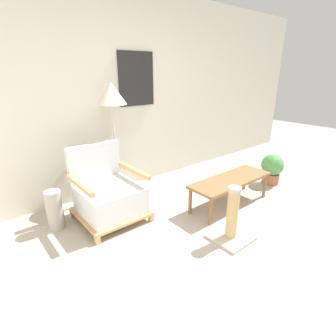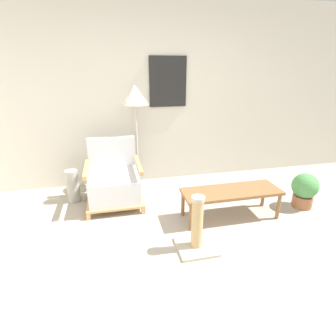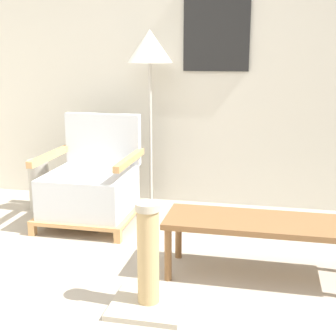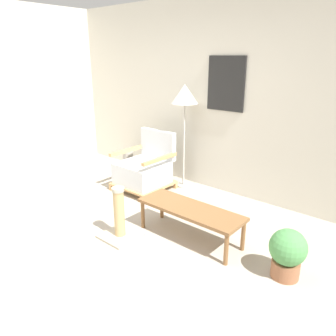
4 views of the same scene
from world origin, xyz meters
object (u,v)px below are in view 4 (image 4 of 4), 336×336
at_px(floor_lamp, 185,98).
at_px(vase, 128,164).
at_px(coffee_table, 190,211).
at_px(armchair, 144,170).
at_px(potted_plant, 287,252).
at_px(scratching_post, 120,220).

distance_m(floor_lamp, vase, 1.48).
bearing_deg(coffee_table, floor_lamp, 130.74).
relative_size(armchair, potted_plant, 1.80).
height_order(floor_lamp, vase, floor_lamp).
height_order(armchair, coffee_table, armchair).
height_order(coffee_table, scratching_post, scratching_post).
bearing_deg(vase, potted_plant, -15.91).
bearing_deg(potted_plant, armchair, 164.69).
relative_size(floor_lamp, scratching_post, 2.60).
xyz_separation_m(floor_lamp, vase, (-0.93, -0.28, -1.12)).
bearing_deg(armchair, scratching_post, -56.64).
bearing_deg(coffee_table, armchair, 153.14).
distance_m(floor_lamp, coffee_table, 1.84).
relative_size(potted_plant, scratching_post, 0.80).
relative_size(coffee_table, potted_plant, 2.53).
bearing_deg(floor_lamp, coffee_table, -49.26).
bearing_deg(vase, coffee_table, -24.54).
xyz_separation_m(coffee_table, vase, (-1.93, 0.88, -0.10)).
xyz_separation_m(coffee_table, potted_plant, (1.06, 0.03, -0.07)).
bearing_deg(vase, scratching_post, -45.67).
xyz_separation_m(floor_lamp, coffee_table, (1.00, -1.16, -1.02)).
bearing_deg(coffee_table, scratching_post, -140.87).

